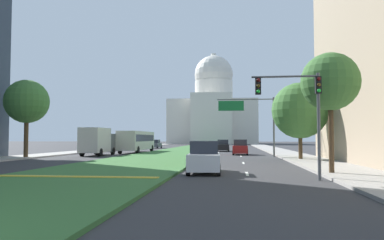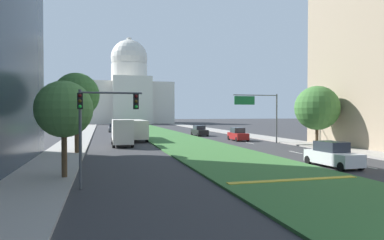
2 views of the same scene
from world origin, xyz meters
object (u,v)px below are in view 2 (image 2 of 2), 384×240
city_bus (135,128)px  overhead_guide_sign (260,108)px  street_tree_right_mid (317,108)px  sedan_far_horizon (113,128)px  street_tree_left_mid (76,96)px  street_tree_left_near (64,109)px  capitol_building (130,93)px  box_truck_delivery (122,132)px  sedan_distant (199,131)px  traffic_light_near_left (97,117)px  sedan_lead_stopped (332,155)px  sedan_midblock (238,135)px

city_bus → overhead_guide_sign: bearing=-30.9°
street_tree_right_mid → sedan_far_horizon: bearing=119.4°
street_tree_left_mid → street_tree_left_near: bearing=-89.3°
capitol_building → box_truck_delivery: bearing=-95.0°
street_tree_left_near → sedan_distant: street_tree_left_near is taller
street_tree_left_mid → city_bus: (7.08, 15.64, -3.88)m
street_tree_left_near → sedan_distant: size_ratio=1.26×
street_tree_right_mid → sedan_far_horizon: 44.62m
street_tree_left_near → traffic_light_near_left: bearing=-57.3°
sedan_far_horizon → capitol_building: bearing=82.5°
sedan_lead_stopped → box_truck_delivery: box_truck_delivery is taller
sedan_lead_stopped → sedan_far_horizon: bearing=105.2°
capitol_building → overhead_guide_sign: 96.17m
sedan_lead_stopped → street_tree_left_near: bearing=-179.8°
street_tree_right_mid → sedan_lead_stopped: 15.65m
traffic_light_near_left → street_tree_left_mid: street_tree_left_mid is taller
street_tree_left_mid → box_truck_delivery: 9.38m
capitol_building → sedan_far_horizon: bearing=-97.5°
street_tree_left_near → box_truck_delivery: street_tree_left_near is taller
city_bus → sedan_midblock: bearing=-17.3°
overhead_guide_sign → street_tree_left_near: (-22.29, -19.54, -0.49)m
street_tree_left_near → sedan_far_horizon: street_tree_left_near is taller
capitol_building → city_bus: capitol_building is taller
box_truck_delivery → street_tree_left_mid: bearing=-123.5°
box_truck_delivery → capitol_building: bearing=85.0°
street_tree_left_near → city_bus: size_ratio=0.54×
traffic_light_near_left → sedan_distant: 42.31m
street_tree_right_mid → box_truck_delivery: street_tree_right_mid is taller
sedan_far_horizon → sedan_lead_stopped: bearing=-74.8°
traffic_light_near_left → box_truck_delivery: (2.59, 23.20, -2.12)m
street_tree_left_mid → sedan_midblock: 24.53m
city_bus → street_tree_left_mid: bearing=-114.4°
overhead_guide_sign → sedan_distant: (-3.67, 16.21, -3.84)m
overhead_guide_sign → street_tree_left_near: overhead_guide_sign is taller
street_tree_right_mid → sedan_midblock: 12.88m
street_tree_right_mid → city_bus: bearing=141.3°
capitol_building → street_tree_left_mid: 102.87m
traffic_light_near_left → overhead_guide_sign: overhead_guide_sign is taller
street_tree_left_near → city_bus: 29.66m
sedan_midblock → street_tree_left_mid: bearing=-152.2°
street_tree_left_mid → street_tree_right_mid: street_tree_left_mid is taller
street_tree_left_near → box_truck_delivery: size_ratio=0.92×
sedan_distant → sedan_midblock: bearing=-77.7°
street_tree_left_near → sedan_distant: 40.45m
street_tree_left_mid → overhead_guide_sign: bearing=16.0°
street_tree_left_near → overhead_guide_sign: bearing=41.2°
overhead_guide_sign → box_truck_delivery: overhead_guide_sign is taller
sedan_distant → city_bus: (-11.70, -7.01, 0.93)m
street_tree_right_mid → sedan_midblock: size_ratio=1.66×
traffic_light_near_left → sedan_distant: size_ratio=1.11×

